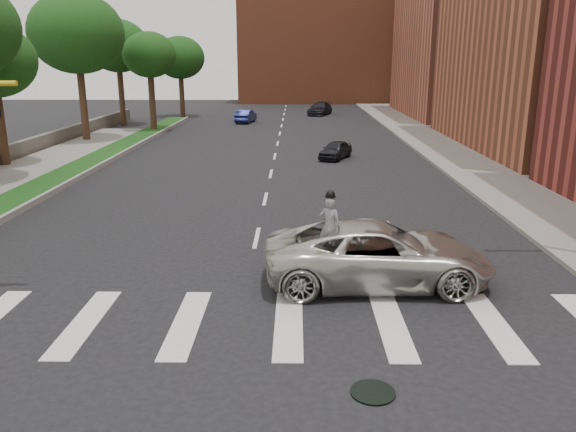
% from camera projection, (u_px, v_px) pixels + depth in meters
% --- Properties ---
extents(ground_plane, '(160.00, 160.00, 0.00)m').
position_uv_depth(ground_plane, '(233.00, 343.00, 13.13)').
color(ground_plane, black).
rests_on(ground_plane, ground).
extents(grass_median, '(2.00, 60.00, 0.25)m').
position_uv_depth(grass_median, '(73.00, 171.00, 32.51)').
color(grass_median, '#123B11').
rests_on(grass_median, ground).
extents(median_curb, '(0.20, 60.00, 0.28)m').
position_uv_depth(median_curb, '(91.00, 171.00, 32.49)').
color(median_curb, gray).
rests_on(median_curb, ground).
extents(sidewalk_right, '(5.00, 90.00, 0.18)m').
position_uv_depth(sidewalk_right, '(463.00, 158.00, 36.99)').
color(sidewalk_right, slate).
rests_on(sidewalk_right, ground).
extents(manhole, '(0.90, 0.90, 0.04)m').
position_uv_depth(manhole, '(373.00, 392.00, 11.16)').
color(manhole, black).
rests_on(manhole, ground).
extents(building_far, '(16.00, 22.00, 20.00)m').
position_uv_depth(building_far, '(482.00, 25.00, 62.09)').
color(building_far, '#AE5740').
rests_on(building_far, ground).
extents(building_backdrop, '(26.00, 14.00, 18.00)m').
position_uv_depth(building_backdrop, '(326.00, 41.00, 85.68)').
color(building_backdrop, '#A04F32').
rests_on(building_backdrop, ground).
extents(stilt_performer, '(0.81, 0.65, 2.88)m').
position_uv_depth(stilt_performer, '(329.00, 249.00, 16.13)').
color(stilt_performer, '#382316').
rests_on(stilt_performer, ground).
extents(suv_crossing, '(6.70, 3.26, 1.84)m').
position_uv_depth(suv_crossing, '(378.00, 254.00, 16.38)').
color(suv_crossing, '#BAB8B0').
rests_on(suv_crossing, ground).
extents(car_near, '(2.68, 3.73, 1.18)m').
position_uv_depth(car_near, '(336.00, 150.00, 37.11)').
color(car_near, black).
rests_on(car_near, ground).
extents(car_mid, '(2.04, 4.26, 1.35)m').
position_uv_depth(car_mid, '(246.00, 116.00, 58.05)').
color(car_mid, navy).
rests_on(car_mid, ground).
extents(car_far, '(3.47, 5.35, 1.44)m').
position_uv_depth(car_far, '(320.00, 109.00, 65.95)').
color(car_far, black).
rests_on(car_far, ground).
extents(tree_4, '(7.17, 7.17, 11.33)m').
position_uv_depth(tree_4, '(76.00, 34.00, 42.75)').
color(tree_4, '#382316').
rests_on(tree_4, ground).
extents(tree_5, '(5.88, 5.88, 10.09)m').
position_uv_depth(tree_5, '(118.00, 46.00, 53.84)').
color(tree_5, '#382316').
rests_on(tree_5, ground).
extents(tree_6, '(4.67, 4.67, 8.72)m').
position_uv_depth(tree_6, '(149.00, 56.00, 49.26)').
color(tree_6, '#382316').
rests_on(tree_6, ground).
extents(tree_7, '(5.47, 5.47, 8.84)m').
position_uv_depth(tree_7, '(180.00, 58.00, 62.29)').
color(tree_7, '#382316').
rests_on(tree_7, ground).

